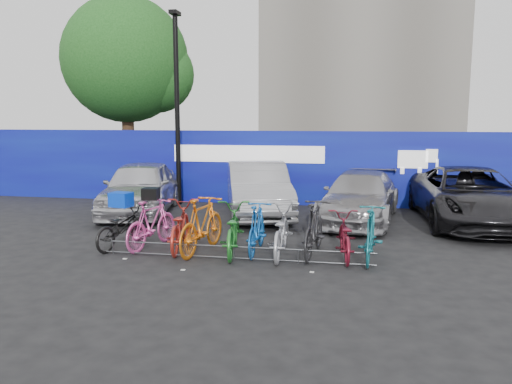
% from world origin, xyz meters
% --- Properties ---
extents(ground, '(100.00, 100.00, 0.00)m').
position_xyz_m(ground, '(0.00, 0.00, 0.00)').
color(ground, black).
rests_on(ground, ground).
extents(hoarding, '(22.00, 0.18, 2.40)m').
position_xyz_m(hoarding, '(0.01, 6.00, 1.20)').
color(hoarding, '#0C0984').
rests_on(hoarding, ground).
extents(tree, '(5.40, 5.20, 7.80)m').
position_xyz_m(tree, '(-6.77, 10.06, 5.07)').
color(tree, '#382314').
rests_on(tree, ground).
extents(lamppost, '(0.25, 0.50, 6.11)m').
position_xyz_m(lamppost, '(-3.20, 5.40, 3.27)').
color(lamppost, black).
rests_on(lamppost, ground).
extents(bike_rack, '(5.60, 0.03, 0.30)m').
position_xyz_m(bike_rack, '(-0.00, -0.60, 0.16)').
color(bike_rack, '#595B60').
rests_on(bike_rack, ground).
extents(car_0, '(2.74, 4.90, 1.57)m').
position_xyz_m(car_0, '(-3.79, 3.67, 0.79)').
color(car_0, silver).
rests_on(car_0, ground).
extents(car_1, '(2.82, 4.96, 1.55)m').
position_xyz_m(car_1, '(-0.34, 4.03, 0.77)').
color(car_1, '#9E9EA3').
rests_on(car_1, ground).
extents(car_2, '(2.60, 4.85, 1.34)m').
position_xyz_m(car_2, '(2.58, 3.84, 0.67)').
color(car_2, '#9E9DA1').
rests_on(car_2, ground).
extents(car_3, '(2.67, 5.51, 1.51)m').
position_xyz_m(car_3, '(5.45, 3.91, 0.75)').
color(car_3, black).
rests_on(car_3, ground).
extents(bike_0, '(0.98, 1.82, 0.91)m').
position_xyz_m(bike_0, '(-2.65, -0.03, 0.45)').
color(bike_0, black).
rests_on(bike_0, ground).
extents(bike_1, '(0.92, 1.86, 1.08)m').
position_xyz_m(bike_1, '(-1.98, 0.03, 0.54)').
color(bike_1, '#EB50AC').
rests_on(bike_1, ground).
extents(bike_2, '(0.99, 2.06, 1.04)m').
position_xyz_m(bike_2, '(-1.34, 0.01, 0.52)').
color(bike_2, '#A82920').
rests_on(bike_2, ground).
extents(bike_3, '(0.90, 2.05, 1.19)m').
position_xyz_m(bike_3, '(-0.79, -0.15, 0.60)').
color(bike_3, orange).
rests_on(bike_3, ground).
extents(bike_4, '(0.98, 2.06, 1.04)m').
position_xyz_m(bike_4, '(-0.15, -0.12, 0.52)').
color(bike_4, '#227927').
rests_on(bike_4, ground).
extents(bike_5, '(0.50, 1.78, 1.07)m').
position_xyz_m(bike_5, '(0.36, 0.02, 0.54)').
color(bike_5, '#135BB5').
rests_on(bike_5, ground).
extents(bike_6, '(0.73, 1.99, 1.04)m').
position_xyz_m(bike_6, '(0.87, -0.10, 0.52)').
color(bike_6, '#9B9CA2').
rests_on(bike_6, ground).
extents(bike_7, '(0.76, 1.98, 1.16)m').
position_xyz_m(bike_7, '(1.56, -0.00, 0.58)').
color(bike_7, '#242427').
rests_on(bike_7, ground).
extents(bike_8, '(0.77, 1.80, 0.92)m').
position_xyz_m(bike_8, '(2.18, -0.05, 0.46)').
color(bike_8, maroon).
rests_on(bike_8, ground).
extents(bike_9, '(0.71, 1.88, 1.10)m').
position_xyz_m(bike_9, '(2.69, -0.14, 0.55)').
color(bike_9, '#156873').
rests_on(bike_9, ground).
extents(cargo_crate, '(0.50, 0.42, 0.31)m').
position_xyz_m(cargo_crate, '(-2.65, -0.03, 1.07)').
color(cargo_crate, '#0533CD').
rests_on(cargo_crate, bike_0).
extents(cargo_topcase, '(0.37, 0.34, 0.25)m').
position_xyz_m(cargo_topcase, '(-1.98, 0.03, 1.20)').
color(cargo_topcase, black).
rests_on(cargo_topcase, bike_1).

